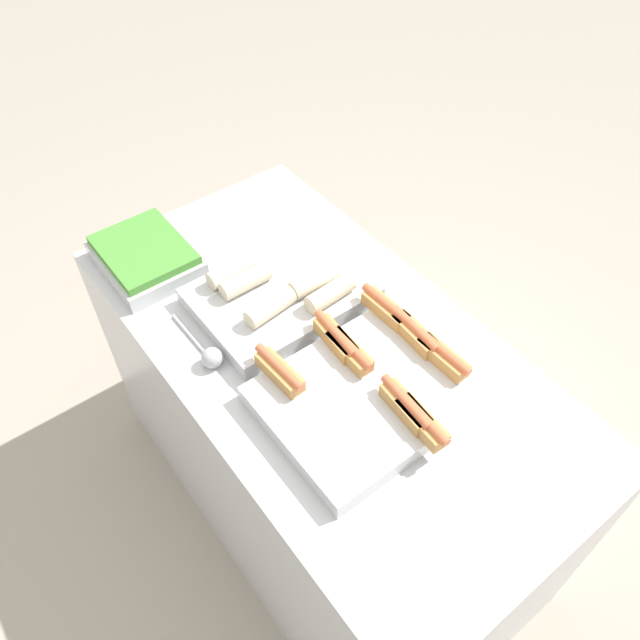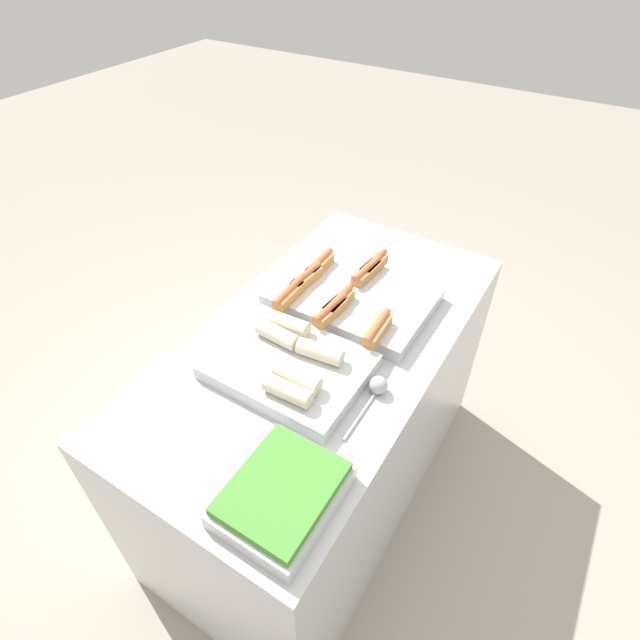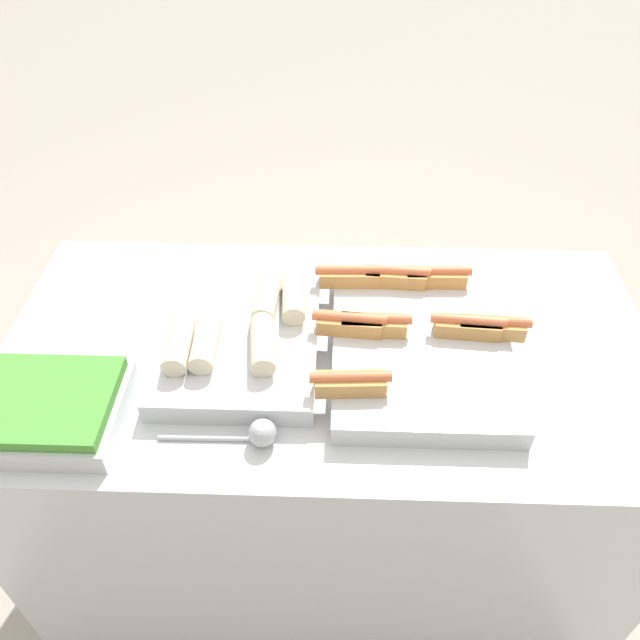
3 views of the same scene
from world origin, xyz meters
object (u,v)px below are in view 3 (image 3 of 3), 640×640
object	(u,v)px
tray_hotdogs	(416,335)
tray_side_front	(45,409)
serving_spoon_near	(256,434)
tray_wraps	(241,334)

from	to	relation	value
tray_hotdogs	tray_side_front	size ratio (longest dim) A/B	1.78
tray_hotdogs	tray_side_front	xyz separation A→B (m)	(-0.73, -0.23, 0.00)
serving_spoon_near	tray_wraps	bearing A→B (deg)	103.27
tray_side_front	serving_spoon_near	xyz separation A→B (m)	(0.41, -0.04, -0.01)
tray_wraps	tray_side_front	bearing A→B (deg)	-148.01
tray_hotdogs	tray_wraps	bearing A→B (deg)	-178.45
tray_hotdogs	serving_spoon_near	world-z (taller)	tray_hotdogs
tray_hotdogs	tray_wraps	xyz separation A→B (m)	(-0.38, -0.01, 0.00)
tray_hotdogs	tray_wraps	size ratio (longest dim) A/B	1.18
tray_wraps	tray_side_front	world-z (taller)	tray_wraps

